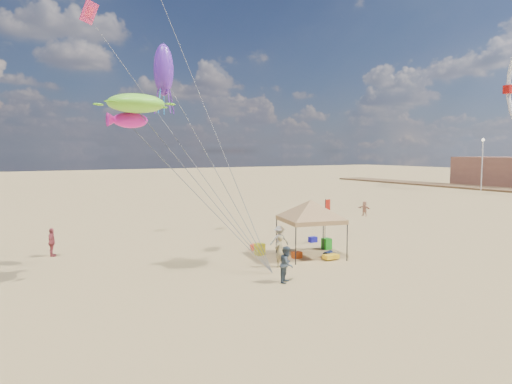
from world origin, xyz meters
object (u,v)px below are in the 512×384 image
chair_yellow (260,249)px  lamp_north (482,156)px  person_near_b (287,264)px  person_far_c (364,209)px  cooler_blue (313,239)px  chair_green (327,244)px  person_near_a (279,251)px  canopy_tent (311,202)px  person_near_c (279,240)px  person_far_a (52,242)px  cooler_red (297,255)px  feather_flag (327,214)px  beach_cart (331,257)px

chair_yellow → lamp_north: (53.81, 21.42, 5.17)m
person_near_b → person_far_c: bearing=-3.1°
cooler_blue → person_near_b: person_near_b is taller
person_far_c → chair_green: bearing=-68.1°
person_near_a → person_far_c: (17.95, 12.36, -0.14)m
canopy_tent → chair_green: canopy_tent is taller
person_near_c → person_far_a: 13.60m
cooler_red → lamp_north: lamp_north is taller
person_far_c → person_far_a: bearing=-99.4°
person_far_c → lamp_north: size_ratio=0.18×
chair_green → person_near_a: person_near_a is taller
person_near_a → person_far_c: bearing=-161.8°
person_near_c → cooler_red: bearing=124.5°
person_far_a → person_far_c: size_ratio=1.17×
feather_flag → person_near_a: (-6.24, -3.67, -1.19)m
person_far_c → lamp_north: lamp_north is taller
person_near_b → lamp_north: 62.12m
canopy_tent → person_near_a: bearing=-159.3°
cooler_red → person_near_b: 5.13m
person_far_a → person_far_c: bearing=-62.5°
cooler_red → cooler_blue: 5.01m
canopy_tent → lamp_north: lamp_north is taller
cooler_red → chair_green: (3.11, 1.10, 0.16)m
feather_flag → person_near_a: feather_flag is taller
chair_yellow → person_near_a: person_near_a is taller
canopy_tent → lamp_north: bearing=24.4°
feather_flag → cooler_red: (-4.22, -2.46, -1.86)m
chair_green → person_far_a: (-15.44, 6.67, 0.51)m
cooler_blue → chair_green: (-0.62, -2.25, 0.16)m
person_near_b → chair_green: bearing=-3.5°
person_far_a → person_near_b: bearing=-121.6°
chair_yellow → person_far_c: person_far_c is taller
feather_flag → person_near_b: size_ratio=1.76×
canopy_tent → person_far_c: 18.94m
feather_flag → person_near_a: 7.34m
cooler_blue → chair_yellow: chair_yellow is taller
person_near_a → lamp_north: size_ratio=0.21×
chair_yellow → person_near_b: (-1.89, -5.67, 0.53)m
chair_green → person_near_c: (-3.44, 0.28, 0.52)m
cooler_red → canopy_tent: bearing=-6.8°
chair_yellow → person_near_c: 1.31m
person_near_b → person_near_a: bearing=22.5°
chair_green → person_far_c: person_far_c is taller
cooler_blue → person_far_c: bearing=32.6°
chair_green → feather_flag: bearing=50.7°
beach_cart → person_near_a: bearing=177.4°
feather_flag → person_near_c: 4.82m
cooler_blue → beach_cart: (-2.31, -4.72, 0.01)m
lamp_north → person_near_b: bearing=-154.1°
canopy_tent → chair_green: bearing=28.7°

